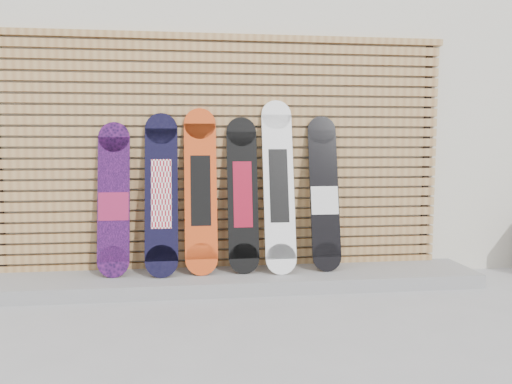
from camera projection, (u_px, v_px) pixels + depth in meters
ground at (250, 310)px, 3.86m from camera, size 80.00×80.00×0.00m
building at (258, 108)px, 7.21m from camera, size 12.00×5.00×3.60m
concrete_step at (226, 280)px, 4.51m from camera, size 4.60×0.70×0.12m
slat_wall at (223, 152)px, 4.69m from camera, size 4.26×0.08×2.29m
snowboard_0 at (114, 200)px, 4.43m from camera, size 0.28×0.31×1.37m
snowboard_1 at (161, 194)px, 4.45m from camera, size 0.29×0.37×1.45m
snowboard_2 at (201, 191)px, 4.50m from camera, size 0.29×0.33×1.50m
snowboard_3 at (243, 194)px, 4.56m from camera, size 0.28×0.32×1.42m
snowboard_4 at (279, 186)px, 4.56m from camera, size 0.28×0.39×1.58m
snowboard_5 at (324, 194)px, 4.65m from camera, size 0.27×0.33×1.43m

